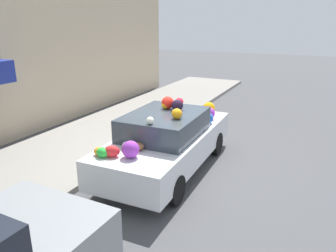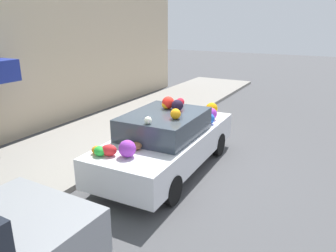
# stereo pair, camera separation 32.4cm
# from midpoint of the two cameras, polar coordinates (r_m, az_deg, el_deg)

# --- Properties ---
(ground_plane) EXTENTS (60.00, 60.00, 0.00)m
(ground_plane) POSITION_cam_midpoint_polar(r_m,az_deg,el_deg) (7.98, -1.91, -7.30)
(ground_plane) COLOR #4C4C4F
(sidewalk_curb) EXTENTS (24.00, 3.20, 0.12)m
(sidewalk_curb) POSITION_cam_midpoint_polar(r_m,az_deg,el_deg) (9.43, -16.61, -3.59)
(sidewalk_curb) COLOR gray
(sidewalk_curb) RESTS_ON ground
(building_facade) EXTENTS (18.00, 1.20, 5.31)m
(building_facade) POSITION_cam_midpoint_polar(r_m,az_deg,el_deg) (10.46, -27.48, 11.79)
(building_facade) COLOR #C6B293
(building_facade) RESTS_ON ground
(fire_hydrant) EXTENTS (0.20, 0.20, 0.70)m
(fire_hydrant) POSITION_cam_midpoint_polar(r_m,az_deg,el_deg) (10.59, -3.35, 1.84)
(fire_hydrant) COLOR #B2B2B7
(fire_hydrant) RESTS_ON sidewalk_curb
(art_car) EXTENTS (4.44, 1.84, 1.72)m
(art_car) POSITION_cam_midpoint_polar(r_m,az_deg,el_deg) (7.61, -1.30, -2.44)
(art_car) COLOR silver
(art_car) RESTS_ON ground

